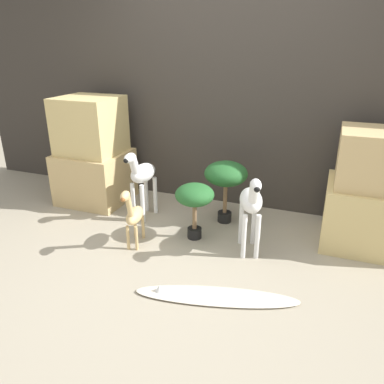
{
  "coord_description": "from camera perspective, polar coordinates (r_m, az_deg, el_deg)",
  "views": [
    {
      "loc": [
        1.01,
        -2.3,
        1.68
      ],
      "look_at": [
        -0.11,
        0.65,
        0.4
      ],
      "focal_mm": 35.0,
      "sensor_mm": 36.0,
      "label": 1
    }
  ],
  "objects": [
    {
      "name": "potted_palm_front",
      "position": [
        3.59,
        5.19,
        2.46
      ],
      "size": [
        0.42,
        0.42,
        0.62
      ],
      "color": "black",
      "rests_on": "ground_plane"
    },
    {
      "name": "ground_plane",
      "position": [
        3.03,
        -2.48,
        -11.75
      ],
      "size": [
        14.0,
        14.0,
        0.0
      ],
      "primitive_type": "plane",
      "color": "#9E937F"
    },
    {
      "name": "wall_back",
      "position": [
        3.96,
        5.93,
        13.49
      ],
      "size": [
        6.4,
        0.08,
        2.2
      ],
      "color": "#38332D",
      "rests_on": "ground_plane"
    },
    {
      "name": "rock_pillar_right",
      "position": [
        3.52,
        25.57,
        -0.3
      ],
      "size": [
        0.71,
        0.66,
        1.02
      ],
      "color": "#D1B775",
      "rests_on": "ground_plane"
    },
    {
      "name": "potted_palm_back",
      "position": [
        3.3,
        0.4,
        -0.85
      ],
      "size": [
        0.35,
        0.35,
        0.52
      ],
      "color": "black",
      "rests_on": "ground_plane"
    },
    {
      "name": "zebra_right",
      "position": [
        3.09,
        9.0,
        -1.76
      ],
      "size": [
        0.29,
        0.47,
        0.73
      ],
      "color": "white",
      "rests_on": "ground_plane"
    },
    {
      "name": "zebra_left",
      "position": [
        3.71,
        -7.67,
        2.49
      ],
      "size": [
        0.21,
        0.47,
        0.73
      ],
      "color": "white",
      "rests_on": "ground_plane"
    },
    {
      "name": "rock_pillar_left",
      "position": [
        4.22,
        -14.85,
        5.55
      ],
      "size": [
        0.71,
        0.66,
        1.15
      ],
      "color": "tan",
      "rests_on": "ground_plane"
    },
    {
      "name": "giraffe_figurine",
      "position": [
        3.24,
        -8.94,
        -3.36
      ],
      "size": [
        0.19,
        0.44,
        0.58
      ],
      "color": "tan",
      "rests_on": "ground_plane"
    },
    {
      "name": "surfboard",
      "position": [
        2.74,
        3.49,
        -15.54
      ],
      "size": [
        1.18,
        0.5,
        0.07
      ],
      "color": "silver",
      "rests_on": "ground_plane"
    }
  ]
}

